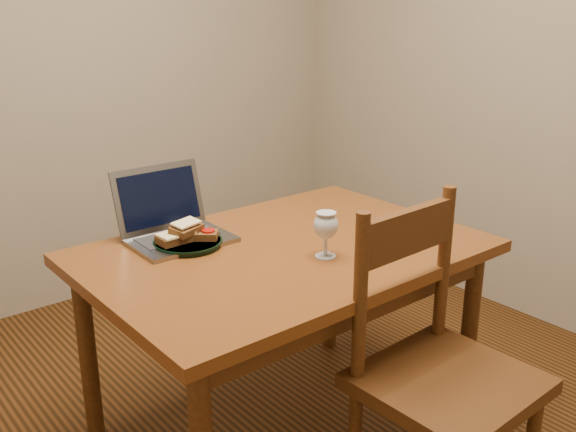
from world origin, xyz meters
TOP-DOWN VIEW (x-y plane):
  - back_wall at (0.00, 1.61)m, footprint 3.20×0.02m
  - right_wall at (1.61, 0.00)m, footprint 0.02×3.20m
  - table at (0.04, -0.01)m, footprint 1.30×0.90m
  - chair at (0.14, -0.60)m, footprint 0.48×0.46m
  - plate at (-0.21, 0.20)m, footprint 0.23×0.23m
  - sandwich_cheese at (-0.25, 0.22)m, footprint 0.12×0.07m
  - sandwich_tomato at (-0.16, 0.19)m, footprint 0.13×0.13m
  - sandwich_top at (-0.21, 0.21)m, footprint 0.13×0.10m
  - milk_glass at (0.08, -0.16)m, footprint 0.08×0.08m
  - laptop at (-0.21, 0.31)m, footprint 0.33×0.31m

SIDE VIEW (x-z plane):
  - chair at x=0.14m, z-range 0.29..0.80m
  - table at x=0.04m, z-range 0.28..1.02m
  - plate at x=-0.21m, z-range 0.74..0.76m
  - sandwich_tomato at x=-0.16m, z-range 0.76..0.80m
  - sandwich_cheese at x=-0.25m, z-range 0.76..0.80m
  - laptop at x=-0.21m, z-range 0.68..0.92m
  - sandwich_top at x=-0.21m, z-range 0.79..0.82m
  - milk_glass at x=0.08m, z-range 0.74..0.89m
  - back_wall at x=0.00m, z-range 0.00..2.60m
  - right_wall at x=1.61m, z-range 0.00..2.60m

